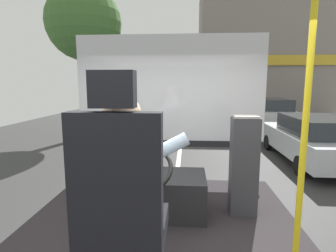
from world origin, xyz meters
TOP-DOWN VIEW (x-y plane):
  - ground at (0.00, 8.80)m, footprint 18.00×44.00m
  - driver_seat at (-0.12, -0.61)m, footprint 0.48×0.48m
  - bus_driver at (-0.12, -0.50)m, footprint 0.77×0.58m
  - steering_console at (-0.12, 0.59)m, footprint 1.10×0.99m
  - handrail_pole at (1.04, -0.13)m, footprint 0.04×0.04m
  - fare_box at (0.81, 0.66)m, footprint 0.26×0.20m
  - windshield_panel at (0.00, 1.62)m, footprint 2.50×0.08m
  - street_tree at (-3.73, 8.48)m, footprint 2.83×2.83m
  - shop_building at (6.46, 18.13)m, footprint 10.82×5.76m
  - parked_car_silver at (3.69, 5.43)m, footprint 1.87×4.12m
  - parked_car_white at (4.08, 11.24)m, footprint 1.84×4.29m

SIDE VIEW (x-z plane):
  - ground at x=0.00m, z-range -0.05..0.00m
  - parked_car_silver at x=3.69m, z-range 0.02..1.27m
  - parked_car_white at x=4.08m, z-range 0.02..1.44m
  - steering_console at x=-0.12m, z-range 0.61..1.40m
  - fare_box at x=0.81m, z-range 0.78..1.79m
  - driver_seat at x=-0.12m, z-range 0.70..2.07m
  - bus_driver at x=-0.12m, z-range 1.20..1.94m
  - handrail_pole at x=1.04m, z-range 0.79..2.81m
  - windshield_panel at x=0.00m, z-range 1.09..2.57m
  - shop_building at x=6.46m, z-range 0.00..8.49m
  - street_tree at x=-3.73m, z-range 1.44..7.26m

